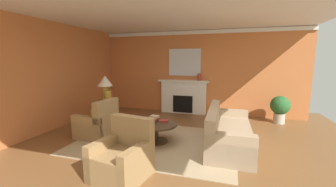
{
  "coord_description": "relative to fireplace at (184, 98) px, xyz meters",
  "views": [
    {
      "loc": [
        1.27,
        -4.25,
        1.88
      ],
      "look_at": [
        -0.35,
        1.11,
        1.0
      ],
      "focal_mm": 22.5,
      "sensor_mm": 36.0,
      "label": 1
    }
  ],
  "objects": [
    {
      "name": "ceiling_panel",
      "position": [
        0.35,
        -2.73,
        2.38
      ],
      "size": [
        7.29,
        6.95,
        0.06
      ],
      "primitive_type": "cube",
      "color": "white"
    },
    {
      "name": "book_red_cover",
      "position": [
        0.14,
        -2.71,
        -0.09
      ],
      "size": [
        0.25,
        0.21,
        0.04
      ],
      "primitive_type": "cube",
      "rotation": [
        0.0,
        0.0,
        0.3
      ],
      "color": "maroon",
      "rests_on": "coffee_table"
    },
    {
      "name": "armchair_near_window",
      "position": [
        -1.51,
        -2.96,
        -0.26
      ],
      "size": [
        0.87,
        0.87,
        0.95
      ],
      "color": "#9E7A4C",
      "rests_on": "ground_plane"
    },
    {
      "name": "crown_moulding",
      "position": [
        0.35,
        0.13,
        2.27
      ],
      "size": [
        7.29,
        0.08,
        0.12
      ],
      "primitive_type": "cube",
      "color": "white"
    },
    {
      "name": "mantel_mirror",
      "position": [
        0.0,
        0.12,
        1.25
      ],
      "size": [
        1.15,
        0.04,
        0.95
      ],
      "primitive_type": "cube",
      "color": "silver"
    },
    {
      "name": "book_art_folio",
      "position": [
        -0.13,
        -2.78,
        -0.05
      ],
      "size": [
        0.26,
        0.22,
        0.03
      ],
      "primitive_type": "cube",
      "rotation": [
        0.0,
        0.0,
        0.06
      ],
      "color": "maroon",
      "rests_on": "coffee_table"
    },
    {
      "name": "potted_plant",
      "position": [
        3.05,
        -0.38,
        -0.07
      ],
      "size": [
        0.56,
        0.56,
        0.83
      ],
      "color": "#BCB29E",
      "rests_on": "ground_plane"
    },
    {
      "name": "ground_plane",
      "position": [
        0.35,
        -3.03,
        -0.56
      ],
      "size": [
        8.7,
        8.7,
        0.0
      ],
      "primitive_type": "plane",
      "color": "brown"
    },
    {
      "name": "fireplace",
      "position": [
        0.0,
        0.0,
        0.0
      ],
      "size": [
        1.8,
        0.35,
        1.19
      ],
      "color": "white",
      "rests_on": "ground_plane"
    },
    {
      "name": "area_rug",
      "position": [
        -0.01,
        -2.88,
        -0.56
      ],
      "size": [
        3.6,
        2.57,
        0.01
      ],
      "primitive_type": "cube",
      "color": "tan",
      "rests_on": "ground_plane"
    },
    {
      "name": "sofa",
      "position": [
        1.58,
        -2.66,
        -0.27
      ],
      "size": [
        0.94,
        2.12,
        0.85
      ],
      "color": "tan",
      "rests_on": "ground_plane"
    },
    {
      "name": "book_small_novel",
      "position": [
        -0.09,
        -2.72,
        -0.01
      ],
      "size": [
        0.21,
        0.19,
        0.06
      ],
      "primitive_type": "cube",
      "rotation": [
        0.0,
        0.0,
        -0.19
      ],
      "color": "tan",
      "rests_on": "coffee_table"
    },
    {
      "name": "wall_fireplace",
      "position": [
        0.35,
        0.21,
        0.89
      ],
      "size": [
        7.29,
        0.12,
        2.91
      ],
      "primitive_type": "cube",
      "color": "#CC723D",
      "rests_on": "ground_plane"
    },
    {
      "name": "vase_on_side_table",
      "position": [
        -1.73,
        -2.13,
        0.3
      ],
      "size": [
        0.19,
        0.19,
        0.33
      ],
      "primitive_type": "cylinder",
      "color": "#B7892D",
      "rests_on": "side_table"
    },
    {
      "name": "coffee_table",
      "position": [
        -0.01,
        -2.88,
        -0.23
      ],
      "size": [
        1.0,
        1.0,
        0.45
      ],
      "color": "#3D2D1E",
      "rests_on": "ground_plane"
    },
    {
      "name": "armchair_facing_fireplace",
      "position": [
        -0.01,
        -4.42,
        -0.26
      ],
      "size": [
        0.93,
        0.93,
        0.95
      ],
      "color": "#9E7A4C",
      "rests_on": "ground_plane"
    },
    {
      "name": "side_table",
      "position": [
        -1.88,
        -2.01,
        -0.16
      ],
      "size": [
        0.56,
        0.56,
        0.7
      ],
      "color": "#3D2D1E",
      "rests_on": "ground_plane"
    },
    {
      "name": "table_lamp",
      "position": [
        -1.88,
        -2.01,
        0.66
      ],
      "size": [
        0.44,
        0.44,
        0.75
      ],
      "color": "#B28E38",
      "rests_on": "side_table"
    },
    {
      "name": "wall_window",
      "position": [
        -3.06,
        -2.73,
        0.89
      ],
      "size": [
        0.12,
        6.95,
        2.91
      ],
      "primitive_type": "cube",
      "color": "#CC723D",
      "rests_on": "ground_plane"
    },
    {
      "name": "vase_mantel_right",
      "position": [
        0.55,
        -0.05,
        0.75
      ],
      "size": [
        0.12,
        0.12,
        0.25
      ],
      "primitive_type": "cylinder",
      "color": "#9E3328",
      "rests_on": "fireplace"
    }
  ]
}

